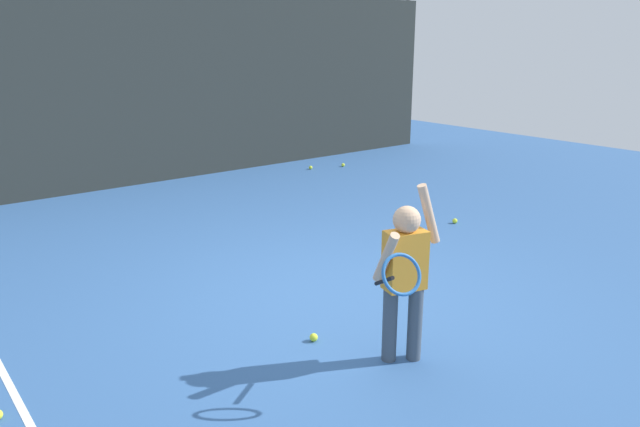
# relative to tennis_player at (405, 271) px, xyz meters

# --- Properties ---
(ground_plane) EXTENTS (20.00, 20.00, 0.00)m
(ground_plane) POSITION_rel_tennis_player_xyz_m (0.32, 1.18, -0.73)
(ground_plane) COLOR #335B93
(back_fence_windscreen) EXTENTS (13.69, 0.08, 3.12)m
(back_fence_windscreen) POSITION_rel_tennis_player_xyz_m (0.32, 6.73, 0.84)
(back_fence_windscreen) COLOR #282D2B
(back_fence_windscreen) RESTS_ON ground
(fence_post_1) EXTENTS (0.09, 0.09, 3.27)m
(fence_post_1) POSITION_rel_tennis_player_xyz_m (0.32, 6.79, 0.91)
(fence_post_1) COLOR slate
(fence_post_1) RESTS_ON ground
(fence_post_2) EXTENTS (0.09, 0.09, 3.27)m
(fence_post_2) POSITION_rel_tennis_player_xyz_m (7.02, 6.79, 0.91)
(fence_post_2) COLOR slate
(fence_post_2) RESTS_ON ground
(tennis_player) EXTENTS (0.82, 0.57, 1.35)m
(tennis_player) POSITION_rel_tennis_player_xyz_m (0.00, 0.00, 0.00)
(tennis_player) COLOR #3F4C59
(tennis_player) RESTS_ON ground
(tennis_ball_0) EXTENTS (0.07, 0.07, 0.07)m
(tennis_ball_0) POSITION_rel_tennis_player_xyz_m (-0.33, 0.64, -0.69)
(tennis_ball_0) COLOR #CCE033
(tennis_ball_0) RESTS_ON ground
(tennis_ball_1) EXTENTS (0.07, 0.07, 0.07)m
(tennis_ball_1) POSITION_rel_tennis_player_xyz_m (4.27, 5.68, -0.69)
(tennis_ball_1) COLOR #CCE033
(tennis_ball_1) RESTS_ON ground
(tennis_ball_3) EXTENTS (0.07, 0.07, 0.07)m
(tennis_ball_3) POSITION_rel_tennis_player_xyz_m (3.64, 5.88, -0.69)
(tennis_ball_3) COLOR #CCE033
(tennis_ball_3) RESTS_ON ground
(tennis_ball_6) EXTENTS (0.07, 0.07, 0.07)m
(tennis_ball_6) POSITION_rel_tennis_player_xyz_m (3.07, 2.01, -0.69)
(tennis_ball_6) COLOR #CCE033
(tennis_ball_6) RESTS_ON ground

